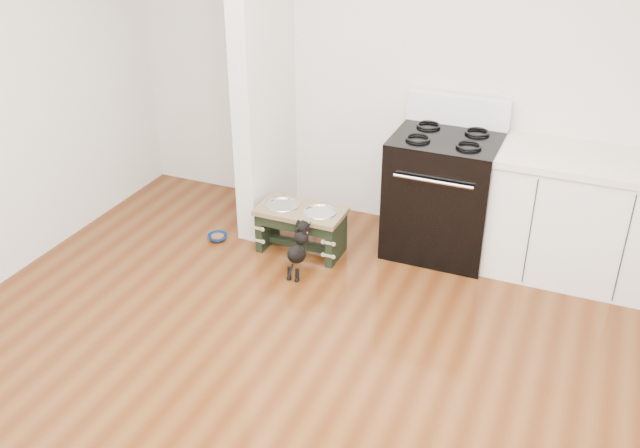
# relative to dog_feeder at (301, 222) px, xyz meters

# --- Properties ---
(ground) EXTENTS (5.00, 5.00, 0.00)m
(ground) POSITION_rel_dog_feeder_xyz_m (0.71, -1.71, -0.26)
(ground) COLOR #4C230D
(ground) RESTS_ON ground
(room_shell) EXTENTS (5.00, 5.00, 5.00)m
(room_shell) POSITION_rel_dog_feeder_xyz_m (0.71, -1.71, 1.36)
(room_shell) COLOR silver
(room_shell) RESTS_ON ground
(partition_wall) EXTENTS (0.15, 0.80, 2.70)m
(partition_wall) POSITION_rel_dog_feeder_xyz_m (-0.47, 0.39, 1.09)
(partition_wall) COLOR silver
(partition_wall) RESTS_ON ground
(oven_range) EXTENTS (0.76, 0.69, 1.14)m
(oven_range) POSITION_rel_dog_feeder_xyz_m (0.96, 0.45, 0.22)
(oven_range) COLOR black
(oven_range) RESTS_ON ground
(cabinet_run) EXTENTS (1.24, 0.64, 0.91)m
(cabinet_run) POSITION_rel_dog_feeder_xyz_m (1.94, 0.47, 0.20)
(cabinet_run) COLOR white
(cabinet_run) RESTS_ON ground
(dog_feeder) EXTENTS (0.65, 0.35, 0.37)m
(dog_feeder) POSITION_rel_dog_feeder_xyz_m (0.00, 0.00, 0.00)
(dog_feeder) COLOR black
(dog_feeder) RESTS_ON ground
(puppy) EXTENTS (0.11, 0.34, 0.40)m
(puppy) POSITION_rel_dog_feeder_xyz_m (0.12, -0.30, -0.04)
(puppy) COLOR black
(puppy) RESTS_ON ground
(floor_bowl) EXTENTS (0.18, 0.18, 0.05)m
(floor_bowl) POSITION_rel_dog_feeder_xyz_m (-0.68, -0.10, -0.23)
(floor_bowl) COLOR navy
(floor_bowl) RESTS_ON ground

